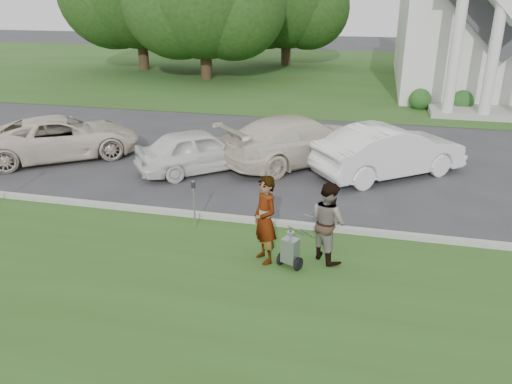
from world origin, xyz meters
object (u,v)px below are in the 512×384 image
at_px(person_left, 265,221).
at_px(car_d, 389,151).
at_px(parking_meter_near, 194,199).
at_px(tree_back, 287,3).
at_px(car_c, 299,140).
at_px(striping_cart, 290,251).
at_px(car_a, 62,137).
at_px(person_right, 328,222).
at_px(car_b, 200,150).

height_order(person_left, car_d, person_left).
xyz_separation_m(person_left, parking_meter_near, (-2.05, 1.19, -0.18)).
bearing_deg(parking_meter_near, tree_back, 96.08).
bearing_deg(person_left, car_c, 142.94).
bearing_deg(car_c, striping_cart, 142.64).
bearing_deg(parking_meter_near, car_d, 47.55).
bearing_deg(car_a, tree_back, -43.68).
bearing_deg(car_a, striping_cart, -158.25).
height_order(tree_back, person_left, tree_back).
height_order(striping_cart, person_right, person_right).
distance_m(striping_cart, person_left, 0.84).
height_order(tree_back, car_a, tree_back).
bearing_deg(person_right, car_b, -1.08).
xyz_separation_m(tree_back, person_right, (6.55, -30.84, -3.83)).
bearing_deg(tree_back, car_c, -78.63).
height_order(striping_cart, person_left, person_left).
relative_size(car_a, car_c, 0.94).
bearing_deg(car_a, car_b, -128.96).
relative_size(person_right, parking_meter_near, 1.43).
xyz_separation_m(tree_back, car_b, (1.89, -25.91, -4.02)).
height_order(striping_cart, car_d, car_d).
bearing_deg(car_d, person_left, 119.76).
bearing_deg(person_right, tree_back, -32.45).
bearing_deg(tree_back, person_right, -78.01).
xyz_separation_m(parking_meter_near, car_d, (4.69, 5.13, 0.02)).
bearing_deg(tree_back, car_d, -72.43).
height_order(tree_back, parking_meter_near, tree_back).
distance_m(person_right, parking_meter_near, 3.44).
bearing_deg(car_a, person_right, -153.96).
distance_m(car_a, car_c, 8.33).
bearing_deg(person_right, car_d, -57.19).
relative_size(striping_cart, person_right, 0.59).
xyz_separation_m(tree_back, car_a, (-3.33, -25.66, -4.00)).
bearing_deg(car_b, car_a, 46.92).
distance_m(person_right, car_d, 6.07).
bearing_deg(person_right, parking_meter_near, 32.22).
bearing_deg(striping_cart, car_a, 169.56).
height_order(striping_cart, car_c, car_c).
bearing_deg(person_right, person_left, 62.67).
distance_m(person_left, car_b, 6.31).
bearing_deg(car_c, parking_meter_near, 118.62).
relative_size(person_left, car_d, 0.39).
distance_m(person_right, car_b, 6.79).
height_order(tree_back, car_d, tree_back).
bearing_deg(car_c, tree_back, -33.60).
bearing_deg(tree_back, parking_meter_near, -83.92).
xyz_separation_m(person_left, car_b, (-3.36, 5.33, -0.27)).
distance_m(person_right, car_a, 11.15).
height_order(tree_back, car_c, tree_back).
distance_m(person_left, car_a, 10.23).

